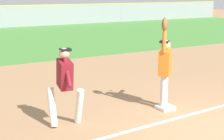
% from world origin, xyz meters
% --- Properties ---
extents(ground_plane, '(75.24, 75.24, 0.00)m').
position_xyz_m(ground_plane, '(0.00, 0.00, 0.00)').
color(ground_plane, '#A37A54').
extents(outfield_grass, '(48.40, 14.81, 0.01)m').
position_xyz_m(outfield_grass, '(0.00, 16.16, 0.01)').
color(outfield_grass, '#478438').
rests_on(outfield_grass, ground_plane).
extents(first_base, '(0.38, 0.38, 0.08)m').
position_xyz_m(first_base, '(-0.04, 1.53, 0.04)').
color(first_base, white).
rests_on(first_base, ground_plane).
extents(fielder, '(0.74, 0.68, 2.28)m').
position_xyz_m(fielder, '(-0.02, 1.63, 1.12)').
color(fielder, silver).
rests_on(fielder, ground_plane).
extents(runner, '(0.74, 0.85, 1.72)m').
position_xyz_m(runner, '(-2.60, 1.78, 1.00)').
color(runner, white).
rests_on(runner, ground_plane).
extents(baseball, '(0.07, 0.07, 0.07)m').
position_xyz_m(baseball, '(0.12, 1.86, 1.69)').
color(baseball, white).
extents(parked_car_black, '(4.44, 2.20, 1.25)m').
position_xyz_m(parked_car_black, '(5.28, 27.21, 0.67)').
color(parked_car_black, black).
rests_on(parked_car_black, ground_plane).
extents(parked_car_green, '(4.56, 2.45, 1.25)m').
position_xyz_m(parked_car_green, '(12.15, 28.08, 0.67)').
color(parked_car_green, '#1E6B33').
rests_on(parked_car_green, ground_plane).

